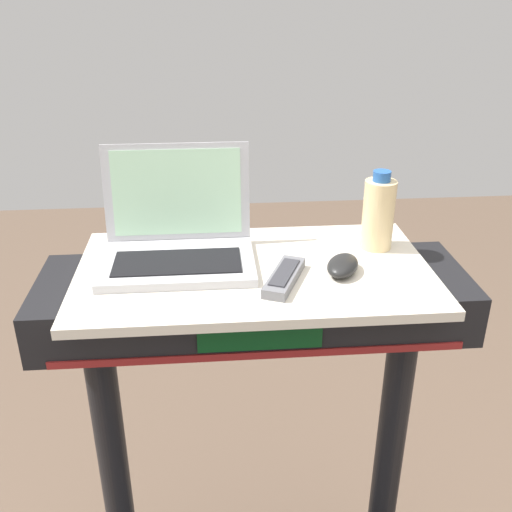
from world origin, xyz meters
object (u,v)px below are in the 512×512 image
at_px(water_bottle, 378,213).
at_px(tv_remote, 284,277).
at_px(laptop, 178,239).
at_px(computer_mouse, 343,265).

xyz_separation_m(water_bottle, tv_remote, (-0.22, -0.15, -0.07)).
height_order(laptop, water_bottle, laptop).
bearing_deg(tv_remote, water_bottle, 33.54).
relative_size(laptop, computer_mouse, 3.14).
height_order(computer_mouse, water_bottle, water_bottle).
bearing_deg(water_bottle, tv_remote, -146.46).
distance_m(water_bottle, tv_remote, 0.28).
xyz_separation_m(computer_mouse, tv_remote, (-0.12, -0.03, -0.01)).
distance_m(laptop, water_bottle, 0.44).
relative_size(laptop, water_bottle, 1.79).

